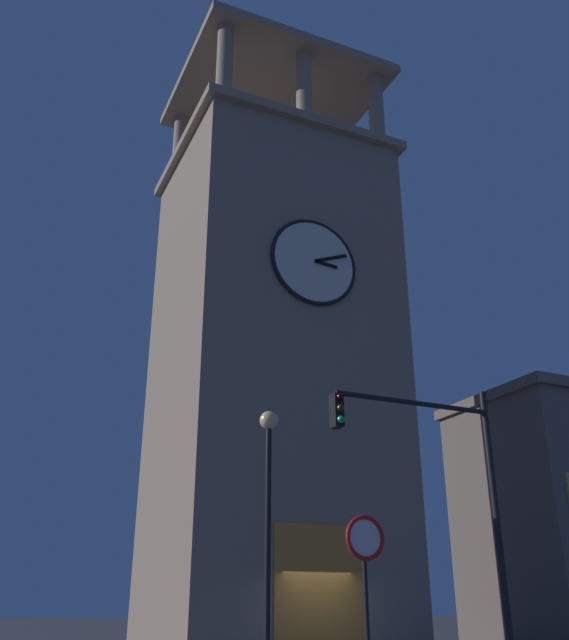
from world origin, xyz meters
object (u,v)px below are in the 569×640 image
object	(u,v)px
street_lamp	(268,488)
no_horn_sign	(365,552)
traffic_signal_near	(446,475)
clocktower	(272,366)

from	to	relation	value
street_lamp	no_horn_sign	xyz separation A→B (m)	(-0.17, 3.95, -1.66)
traffic_signal_near	street_lamp	distance (m)	4.07
clocktower	street_lamp	size ratio (longest dim) A/B	4.79
street_lamp	no_horn_sign	world-z (taller)	street_lamp
clocktower	traffic_signal_near	distance (m)	13.99
clocktower	traffic_signal_near	world-z (taller)	clocktower
street_lamp	no_horn_sign	bearing A→B (deg)	92.43
traffic_signal_near	no_horn_sign	world-z (taller)	traffic_signal_near
street_lamp	clocktower	bearing A→B (deg)	-113.79
clocktower	street_lamp	world-z (taller)	clocktower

